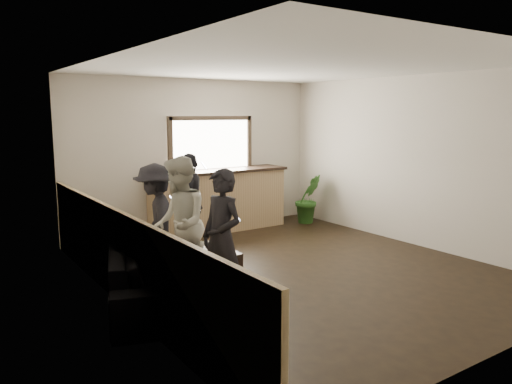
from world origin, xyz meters
TOP-DOWN VIEW (x-y plane):
  - ground at (0.00, 0.00)m, footprint 5.00×6.00m
  - room_shell at (-0.74, 0.00)m, footprint 5.01×6.01m
  - bar_counter at (0.30, 2.70)m, footprint 2.70×0.68m
  - sofa at (-2.15, 0.06)m, footprint 1.60×2.49m
  - coffee_table at (-1.11, 0.41)m, footprint 0.51×0.87m
  - cup_a at (-1.22, 0.54)m, footprint 0.14×0.14m
  - cup_b at (-1.00, 0.32)m, footprint 0.14×0.14m
  - potted_plant at (2.11, 2.24)m, footprint 0.60×0.52m
  - person_a at (-1.52, -0.54)m, footprint 0.51×0.64m
  - person_b at (-1.70, 0.18)m, footprint 0.89×0.99m
  - person_c at (-1.70, 0.91)m, footprint 0.92×1.13m
  - person_d at (-0.83, 1.59)m, footprint 0.88×0.96m

SIDE VIEW (x-z plane):
  - ground at x=0.00m, z-range -0.01..0.01m
  - coffee_table at x=-1.11m, z-range 0.00..0.38m
  - sofa at x=-2.15m, z-range 0.00..0.68m
  - cup_a at x=-1.22m, z-range 0.38..0.46m
  - cup_b at x=-1.00m, z-range 0.38..0.47m
  - potted_plant at x=2.11m, z-range 0.00..0.98m
  - bar_counter at x=0.30m, z-range -0.42..1.71m
  - person_c at x=-1.70m, z-range 0.00..1.52m
  - person_a at x=-1.52m, z-range 0.00..1.57m
  - person_d at x=-0.83m, z-range 0.00..1.58m
  - person_b at x=-1.70m, z-range 0.00..1.67m
  - room_shell at x=-0.74m, z-range 0.07..2.87m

